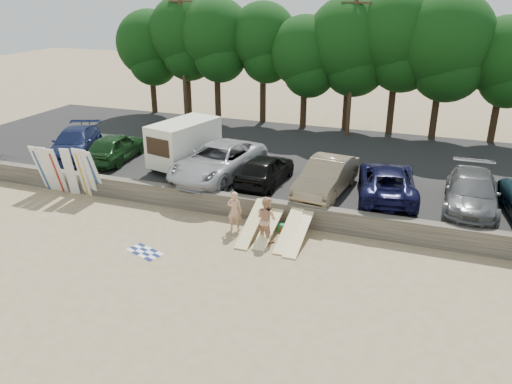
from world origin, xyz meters
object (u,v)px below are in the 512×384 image
Objects in this scene: car_6 at (472,193)px; beachgoer_a at (235,211)px; car_2 at (218,161)px; car_3 at (265,169)px; car_0 at (75,143)px; beachgoer_b at (266,219)px; cooler at (282,227)px; box_trailer at (184,142)px; car_5 at (387,181)px; car_4 at (326,177)px; car_1 at (115,147)px.

beachgoer_a is (-9.47, -4.14, -0.60)m from car_6.
car_3 is at bearing 7.07° from car_2.
beachgoer_a is at bearing -43.42° from car_0.
beachgoer_b reaches higher than cooler.
box_trailer is 0.80× the size of car_5.
beachgoer_a is at bearing 93.33° from car_3.
car_5 is at bearing -22.86° from car_0.
car_4 reaches higher than beachgoer_b.
car_1 is 0.86× the size of car_6.
car_6 is at bearing 19.89° from cooler.
car_5 is 14.42× the size of cooler.
car_5 is at bearing 10.75° from box_trailer.
beachgoer_a is (4.91, -4.90, -1.23)m from box_trailer.
beachgoer_b is at bearing -103.39° from car_4.
car_2 is 3.50× the size of beachgoer_a.
box_trailer is 2.43× the size of beachgoer_a.
car_4 is (3.11, -0.18, 0.06)m from car_3.
car_6 is 3.04× the size of beachgoer_a.
box_trailer reaches higher than car_0.
beachgoer_a is at bearing 28.25° from car_5.
car_3 is 4.14m from cooler.
car_6 is (9.48, 0.09, 0.03)m from car_3.
car_3 is 0.82× the size of car_6.
car_4 reaches higher than car_3.
box_trailer is 8.31m from cooler.
box_trailer is 0.97× the size of car_3.
car_5 is at bearing 173.15° from car_1.
beachgoer_b is (-4.27, -4.79, -0.50)m from car_5.
car_5 is 2.85× the size of beachgoer_b.
car_3 is at bearing 3.42° from box_trailer.
car_3 is at bearing -24.85° from car_0.
car_1 reaches higher than car_6.
car_3 is (11.84, -0.49, -0.02)m from car_0.
cooler is at bearing -103.04° from car_4.
box_trailer is at bearing -49.75° from beachgoer_a.
car_2 reaches higher than car_3.
car_6 is 14.40× the size of cooler.
cooler is at bearing -18.44° from box_trailer.
cooler is (-3.88, -3.77, -1.30)m from car_5.
car_2 is 1.15× the size of car_5.
car_2 is 5.85m from cooler.
beachgoer_b is at bearing -148.26° from car_6.
car_1 is 6.59m from car_2.
car_4 reaches higher than beachgoer_a.
car_5 is at bearing -147.73° from beachgoer_a.
car_4 is at bearing 170.42° from car_1.
box_trailer is 11.47× the size of cooler.
beachgoer_b is (13.41, -4.91, -0.52)m from car_0.
car_1 is 9.15m from car_3.
car_0 is (-6.94, -0.36, -0.65)m from box_trailer.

